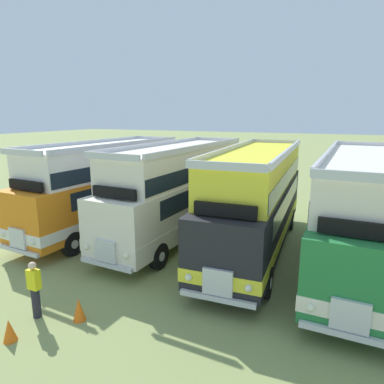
# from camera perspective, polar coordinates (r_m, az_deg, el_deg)

# --- Properties ---
(bus_first_in_row) EXTENTS (3.12, 10.45, 4.52)m
(bus_first_in_row) POSITION_cam_1_polar(r_m,az_deg,el_deg) (18.21, -13.81, 1.37)
(bus_first_in_row) COLOR orange
(bus_first_in_row) RESTS_ON ground
(bus_second_in_row) EXTENTS (2.94, 10.60, 4.52)m
(bus_second_in_row) POSITION_cam_1_polar(r_m,az_deg,el_deg) (16.53, -2.15, 0.60)
(bus_second_in_row) COLOR silver
(bus_second_in_row) RESTS_ON ground
(bus_third_in_row) EXTENTS (3.18, 11.05, 4.52)m
(bus_third_in_row) POSITION_cam_1_polar(r_m,az_deg,el_deg) (14.92, 10.68, -0.93)
(bus_third_in_row) COLOR black
(bus_third_in_row) RESTS_ON ground
(bus_fourth_in_row) EXTENTS (2.73, 11.40, 4.52)m
(bus_fourth_in_row) POSITION_cam_1_polar(r_m,az_deg,el_deg) (14.49, 25.73, -2.40)
(bus_fourth_in_row) COLOR #237538
(bus_fourth_in_row) RESTS_ON ground
(cone_mid_row) EXTENTS (0.36, 0.36, 0.61)m
(cone_mid_row) POSITION_cam_1_polar(r_m,az_deg,el_deg) (10.82, -27.98, -19.57)
(cone_mid_row) COLOR orange
(cone_mid_row) RESTS_ON ground
(cone_far_end) EXTENTS (0.36, 0.36, 0.69)m
(cone_far_end) POSITION_cam_1_polar(r_m,az_deg,el_deg) (10.96, -18.20, -17.96)
(cone_far_end) COLOR orange
(cone_far_end) RESTS_ON ground
(marshal_person) EXTENTS (0.36, 0.24, 1.73)m
(marshal_person) POSITION_cam_1_polar(r_m,az_deg,el_deg) (11.30, -24.58, -14.42)
(marshal_person) COLOR #23232D
(marshal_person) RESTS_ON ground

